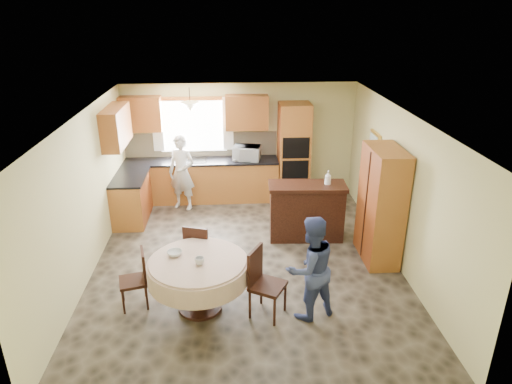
{
  "coord_description": "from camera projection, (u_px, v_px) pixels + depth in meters",
  "views": [
    {
      "loc": [
        -0.26,
        -6.65,
        4.03
      ],
      "look_at": [
        0.18,
        0.3,
        1.15
      ],
      "focal_mm": 32.0,
      "sensor_mm": 36.0,
      "label": 1
    }
  ],
  "objects": [
    {
      "name": "window",
      "position": [
        193.0,
        126.0,
        9.77
      ],
      "size": [
        1.4,
        0.03,
        1.1
      ],
      "primitive_type": "cube",
      "color": "white",
      "rests_on": "wall_back"
    },
    {
      "name": "pendant",
      "position": [
        190.0,
        107.0,
        9.12
      ],
      "size": [
        0.36,
        0.36,
        0.18
      ],
      "primitive_type": "cone",
      "rotation": [
        3.14,
        0.0,
        0.0
      ],
      "color": "beige",
      "rests_on": "ceiling"
    },
    {
      "name": "base_cab_back",
      "position": [
        202.0,
        181.0,
        9.96
      ],
      "size": [
        3.3,
        0.6,
        0.88
      ],
      "primitive_type": "cube",
      "color": "#CC8736",
      "rests_on": "floor"
    },
    {
      "name": "oven_tower",
      "position": [
        294.0,
        152.0,
        9.83
      ],
      "size": [
        0.66,
        0.62,
        2.12
      ],
      "primitive_type": "cube",
      "color": "#CC8736",
      "rests_on": "floor"
    },
    {
      "name": "counter_back",
      "position": [
        201.0,
        161.0,
        9.78
      ],
      "size": [
        3.3,
        0.64,
        0.04
      ],
      "primitive_type": "cube",
      "color": "black",
      "rests_on": "base_cab_back"
    },
    {
      "name": "person_sink",
      "position": [
        182.0,
        172.0,
        9.43
      ],
      "size": [
        0.68,
        0.57,
        1.59
      ],
      "primitive_type": "imported",
      "rotation": [
        0.0,
        0.0,
        -0.39
      ],
      "color": "silver",
      "rests_on": "floor"
    },
    {
      "name": "ceiling",
      "position": [
        245.0,
        115.0,
        6.73
      ],
      "size": [
        5.0,
        6.0,
        0.01
      ],
      "primitive_type": "cube",
      "color": "white",
      "rests_on": "wall_back"
    },
    {
      "name": "person_dining",
      "position": [
        310.0,
        268.0,
        6.11
      ],
      "size": [
        0.89,
        0.81,
        1.5
      ],
      "primitive_type": "imported",
      "rotation": [
        0.0,
        0.0,
        3.55
      ],
      "color": "navy",
      "rests_on": "floor"
    },
    {
      "name": "space_heater",
      "position": [
        321.0,
        219.0,
        8.58
      ],
      "size": [
        0.49,
        0.43,
        0.56
      ],
      "primitive_type": "cube",
      "rotation": [
        0.0,
        0.0,
        0.41
      ],
      "color": "black",
      "rests_on": "floor"
    },
    {
      "name": "curtain_right",
      "position": [
        228.0,
        124.0,
        9.74
      ],
      "size": [
        0.22,
        0.02,
        1.15
      ],
      "primitive_type": "cube",
      "color": "white",
      "rests_on": "wall_back"
    },
    {
      "name": "cupboard",
      "position": [
        381.0,
        205.0,
        7.47
      ],
      "size": [
        0.51,
        1.02,
        1.94
      ],
      "primitive_type": "cube",
      "color": "#CC8736",
      "rests_on": "floor"
    },
    {
      "name": "bottle_sideboard",
      "position": [
        328.0,
        179.0,
        8.09
      ],
      "size": [
        0.15,
        0.15,
        0.31
      ],
      "primitive_type": "imported",
      "rotation": [
        0.0,
        0.0,
        -0.32
      ],
      "color": "silver",
      "rests_on": "sideboard"
    },
    {
      "name": "dining_table",
      "position": [
        198.0,
        271.0,
        6.28
      ],
      "size": [
        1.39,
        1.39,
        0.79
      ],
      "color": "#3A1A0F",
      "rests_on": "floor"
    },
    {
      "name": "backsplash",
      "position": [
        201.0,
        145.0,
        9.94
      ],
      "size": [
        3.3,
        0.02,
        0.55
      ],
      "primitive_type": "cube",
      "color": "tan",
      "rests_on": "wall_back"
    },
    {
      "name": "cup_table",
      "position": [
        200.0,
        261.0,
        6.1
      ],
      "size": [
        0.13,
        0.13,
        0.1
      ],
      "primitive_type": "imported",
      "rotation": [
        0.0,
        0.0,
        -0.01
      ],
      "color": "#B2B2B2",
      "rests_on": "dining_table"
    },
    {
      "name": "oven_lower",
      "position": [
        295.0,
        171.0,
        9.66
      ],
      "size": [
        0.56,
        0.01,
        0.45
      ],
      "primitive_type": "cube",
      "color": "black",
      "rests_on": "oven_tower"
    },
    {
      "name": "chair_right",
      "position": [
        262.0,
        279.0,
        6.22
      ],
      "size": [
        0.59,
        0.59,
        1.0
      ],
      "rotation": [
        0.0,
        0.0,
        1.06
      ],
      "color": "#3A1A0F",
      "rests_on": "floor"
    },
    {
      "name": "chair_left",
      "position": [
        138.0,
        276.0,
        6.43
      ],
      "size": [
        0.45,
        0.45,
        0.86
      ],
      "rotation": [
        0.0,
        0.0,
        -1.33
      ],
      "color": "#3A1A0F",
      "rests_on": "floor"
    },
    {
      "name": "wall_cab_left",
      "position": [
        141.0,
        114.0,
        9.45
      ],
      "size": [
        0.85,
        0.33,
        0.72
      ],
      "primitive_type": "cube",
      "color": "#AB5F2A",
      "rests_on": "wall_back"
    },
    {
      "name": "wall_front",
      "position": [
        259.0,
        312.0,
        4.45
      ],
      "size": [
        5.0,
        0.02,
        2.5
      ],
      "primitive_type": "cube",
      "color": "#CDC783",
      "rests_on": "floor"
    },
    {
      "name": "base_cab_left",
      "position": [
        132.0,
        199.0,
        9.05
      ],
      "size": [
        0.6,
        1.2,
        0.88
      ],
      "primitive_type": "cube",
      "color": "#CC8736",
      "rests_on": "floor"
    },
    {
      "name": "wall_cab_right",
      "position": [
        247.0,
        112.0,
        9.58
      ],
      "size": [
        0.9,
        0.33,
        0.72
      ],
      "primitive_type": "cube",
      "color": "#AB5F2A",
      "rests_on": "wall_back"
    },
    {
      "name": "wall_right",
      "position": [
        400.0,
        190.0,
        7.36
      ],
      "size": [
        0.02,
        6.0,
        2.5
      ],
      "primitive_type": "cube",
      "color": "#CDC783",
      "rests_on": "floor"
    },
    {
      "name": "wall_cab_side",
      "position": [
        116.0,
        127.0,
        8.48
      ],
      "size": [
        0.33,
        1.2,
        0.72
      ],
      "primitive_type": "cube",
      "color": "#AB5F2A",
      "rests_on": "wall_left"
    },
    {
      "name": "oven_upper",
      "position": [
        296.0,
        148.0,
        9.47
      ],
      "size": [
        0.56,
        0.01,
        0.45
      ],
      "primitive_type": "cube",
      "color": "black",
      "rests_on": "oven_tower"
    },
    {
      "name": "curtain_left",
      "position": [
        157.0,
        125.0,
        9.66
      ],
      "size": [
        0.22,
        0.02,
        1.15
      ],
      "primitive_type": "cube",
      "color": "white",
      "rests_on": "wall_back"
    },
    {
      "name": "wall_back",
      "position": [
        240.0,
        141.0,
        9.98
      ],
      "size": [
        5.0,
        0.02,
        2.5
      ],
      "primitive_type": "cube",
      "color": "#CDC783",
      "rests_on": "floor"
    },
    {
      "name": "wall_left",
      "position": [
        85.0,
        197.0,
        7.06
      ],
      "size": [
        0.02,
        6.0,
        2.5
      ],
      "primitive_type": "cube",
      "color": "#CDC783",
      "rests_on": "floor"
    },
    {
      "name": "bowl_sideboard",
      "position": [
        292.0,
        187.0,
        8.11
      ],
      "size": [
        0.22,
        0.22,
        0.05
      ],
      "primitive_type": "imported",
      "rotation": [
        0.0,
        0.0,
        -0.16
      ],
      "color": "#B2B2B2",
      "rests_on": "sideboard"
    },
    {
      "name": "bowl_table",
      "position": [
        175.0,
        253.0,
        6.33
      ],
      "size": [
        0.28,
        0.28,
        0.06
      ],
      "primitive_type": "imported",
      "rotation": [
        0.0,
        0.0,
        0.42
      ],
      "color": "#B2B2B2",
      "rests_on": "dining_table"
    },
    {
      "name": "microwave",
      "position": [
        247.0,
        153.0,
        9.73
      ],
      "size": [
        0.63,
        0.49,
        0.31
      ],
      "primitive_type": "imported",
      "rotation": [
        0.0,
        0.0,
        -0.2
      ],
      "color": "silver",
      "rests_on": "counter_back"
    },
    {
      "name": "chair_back",
      "position": [
        199.0,
        249.0,
        7.02
      ],
      "size": [
        0.52,
        0.52,
        0.96
      ],
      "rotation": [
        0.0,
        0.0,
        2.83
      ],
      "color": "#3A1A0F",
      "rests_on": "floor"
    },
    {
      "name": "floor",
      "position": [
        246.0,
        262.0,
        7.69
      ],
      "size": [
        5.0,
        6.0,
        0.01
      ],
      "primitive_type": "cube",
      "color": "brown",
      "rests_on": "ground"
    },
    {
      "name": "framed_picture",
      "position": [
        375.0,
        144.0,
        8.48
      ],
      "size": [
        0.06,
        0.52,
        0.43
      ],
      "color": "gold",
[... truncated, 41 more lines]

